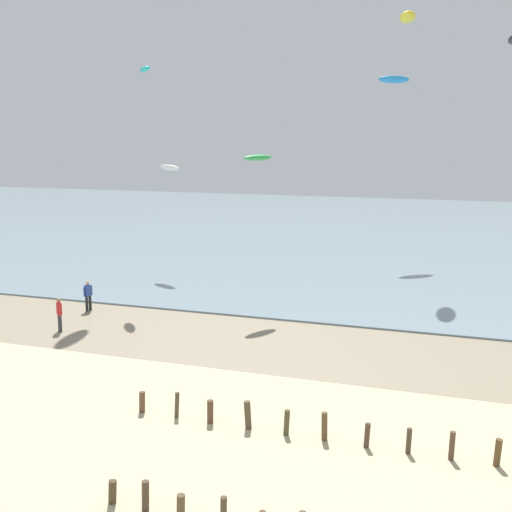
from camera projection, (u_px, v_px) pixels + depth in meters
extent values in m
cube|color=gray|center=(255.00, 342.00, 30.89)|extent=(120.00, 7.80, 0.01)
cube|color=gray|center=(375.00, 230.00, 67.13)|extent=(160.00, 70.00, 0.10)
cylinder|color=#4B3B27|center=(113.00, 492.00, 17.31)|extent=(0.24, 0.24, 0.65)
cylinder|color=#4B3B2C|center=(145.00, 496.00, 16.95)|extent=(0.21, 0.21, 0.83)
cylinder|color=brown|center=(181.00, 508.00, 16.52)|extent=(0.24, 0.22, 0.72)
cylinder|color=#4D3D2E|center=(224.00, 512.00, 16.25)|extent=(0.18, 0.18, 0.80)
cylinder|color=brown|center=(142.00, 402.00, 23.02)|extent=(0.22, 0.25, 0.76)
cylinder|color=#4B4130|center=(177.00, 405.00, 22.58)|extent=(0.19, 0.18, 0.91)
cylinder|color=brown|center=(210.00, 412.00, 22.13)|extent=(0.23, 0.24, 0.82)
cylinder|color=brown|center=(248.00, 415.00, 21.70)|extent=(0.26, 0.24, 0.97)
cylinder|color=#4B472A|center=(287.00, 422.00, 21.25)|extent=(0.22, 0.19, 0.87)
cylinder|color=brown|center=(324.00, 426.00, 20.87)|extent=(0.20, 0.20, 0.94)
cylinder|color=#4D392C|center=(367.00, 435.00, 20.39)|extent=(0.21, 0.20, 0.81)
cylinder|color=#4A3C2C|center=(409.00, 441.00, 20.00)|extent=(0.18, 0.16, 0.83)
cylinder|color=brown|center=(452.00, 446.00, 19.61)|extent=(0.19, 0.18, 0.90)
cylinder|color=brown|center=(498.00, 453.00, 19.23)|extent=(0.23, 0.21, 0.86)
cylinder|color=#232328|center=(90.00, 303.00, 36.41)|extent=(0.16, 0.16, 0.88)
cylinder|color=#232328|center=(87.00, 304.00, 36.25)|extent=(0.16, 0.16, 0.88)
cube|color=#2D4CA5|center=(88.00, 290.00, 36.20)|extent=(0.34, 0.42, 0.60)
sphere|color=tan|center=(88.00, 283.00, 36.12)|extent=(0.22, 0.22, 0.22)
cylinder|color=#2D4CA5|center=(92.00, 290.00, 36.38)|extent=(0.09, 0.09, 0.52)
cylinder|color=#2D4CA5|center=(84.00, 292.00, 36.03)|extent=(0.09, 0.09, 0.52)
cylinder|color=#383842|center=(59.00, 322.00, 32.60)|extent=(0.16, 0.16, 0.88)
cylinder|color=#383842|center=(60.00, 323.00, 32.41)|extent=(0.16, 0.16, 0.88)
cube|color=red|center=(59.00, 309.00, 32.37)|extent=(0.41, 0.41, 0.60)
sphere|color=#9E7051|center=(59.00, 300.00, 32.29)|extent=(0.22, 0.22, 0.22)
cylinder|color=red|center=(58.00, 308.00, 32.59)|extent=(0.09, 0.09, 0.52)
cylinder|color=red|center=(60.00, 311.00, 32.17)|extent=(0.09, 0.09, 0.52)
ellipsoid|color=yellow|center=(408.00, 17.00, 42.86)|extent=(1.14, 3.19, 0.82)
ellipsoid|color=#19B2B7|center=(145.00, 69.00, 39.16)|extent=(1.59, 1.90, 0.46)
ellipsoid|color=#2384D1|center=(394.00, 79.00, 50.85)|extent=(2.78, 2.59, 0.79)
ellipsoid|color=white|center=(170.00, 168.00, 45.12)|extent=(2.23, 1.66, 0.59)
ellipsoid|color=green|center=(258.00, 158.00, 35.89)|extent=(1.55, 2.19, 0.38)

